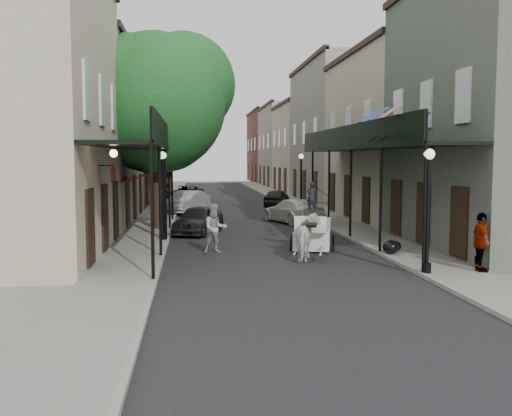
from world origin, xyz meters
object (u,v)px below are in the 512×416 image
object	(u,v)px
pedestrian_walking	(215,228)
car_right_near	(293,211)
pedestrian_sidewalk_right	(481,242)
car_left_near	(199,220)
pedestrian_sidewalk_left	(167,195)
lamppost_right_far	(301,182)
lamppost_left	(163,194)
lamppost_right_near	(428,209)
horse	(309,237)
car_left_mid	(187,202)
car_left_far	(184,194)
car_right_far	(277,198)
tree_far	(173,127)
carriage	(313,222)
tree_near	(164,98)

from	to	relation	value
pedestrian_walking	car_right_near	xyz separation A→B (m)	(4.64, 9.49, -0.26)
pedestrian_sidewalk_right	car_left_near	world-z (taller)	pedestrian_sidewalk_right
pedestrian_sidewalk_left	lamppost_right_far	bearing A→B (deg)	110.32
lamppost_left	lamppost_right_far	world-z (taller)	same
lamppost_right_near	horse	world-z (taller)	lamppost_right_near
car_left_mid	car_left_far	bearing A→B (deg)	116.80
car_left_far	car_right_far	bearing A→B (deg)	-16.05
horse	car_left_mid	distance (m)	18.09
car_right_near	lamppost_right_near	bearing A→B (deg)	76.18
tree_far	carriage	distance (m)	21.96
tree_near	horse	xyz separation A→B (m)	(5.36, -8.97, -5.68)
car_left_near	car_right_near	size ratio (longest dim) A/B	0.87
horse	pedestrian_sidewalk_left	xyz separation A→B (m)	(-5.84, 21.72, 0.12)
pedestrian_sidewalk_left	car_right_far	world-z (taller)	pedestrian_sidewalk_left
lamppost_right_far	pedestrian_walking	size ratio (longest dim) A/B	2.00
tree_far	car_left_mid	xyz separation A→B (m)	(0.98, -5.43, -5.12)
carriage	tree_near	bearing A→B (deg)	147.62
tree_near	horse	world-z (taller)	tree_near
tree_near	carriage	xyz separation A→B (m)	(6.01, -6.56, -5.44)
lamppost_left	lamppost_right_near	bearing A→B (deg)	-44.29
carriage	lamppost_right_near	bearing A→B (deg)	-52.81
lamppost_right_near	car_left_mid	distance (m)	22.05
tree_far	car_left_near	world-z (taller)	tree_far
tree_near	tree_far	distance (m)	14.02
lamppost_right_near	car_left_near	distance (m)	12.57
tree_far	lamppost_right_near	distance (m)	27.74
car_left_near	car_left_far	world-z (taller)	car_left_near
carriage	car_left_near	bearing A→B (deg)	146.96
lamppost_left	car_left_mid	bearing A→B (deg)	86.26
carriage	pedestrian_walking	distance (m)	3.91
tree_near	car_left_mid	xyz separation A→B (m)	(0.93, 8.57, -5.77)
car_right_far	car_left_near	bearing A→B (deg)	87.72
car_left_mid	car_right_near	bearing A→B (deg)	-21.93
horse	pedestrian_sidewalk_left	bearing A→B (deg)	-59.86
tree_near	pedestrian_sidewalk_right	xyz separation A→B (m)	(10.00, -12.18, -5.47)
tree_near	horse	distance (m)	11.90
tree_far	car_left_mid	distance (m)	7.53
lamppost_right_far	car_left_mid	xyz separation A→B (m)	(-7.37, 0.74, -1.33)
horse	carriage	world-z (taller)	carriage
pedestrian_sidewalk_right	car_right_near	xyz separation A→B (m)	(-3.20, 14.49, -0.35)
tree_far	pedestrian_sidewalk_left	xyz separation A→B (m)	(-0.43, -1.25, -4.91)
lamppost_right_near	car_left_mid	size ratio (longest dim) A/B	0.85
tree_near	lamppost_left	distance (m)	6.10
pedestrian_sidewalk_left	lamppost_left	bearing A→B (deg)	51.58
lamppost_right_far	pedestrian_sidewalk_left	bearing A→B (deg)	150.69
carriage	car_right_far	world-z (taller)	carriage
car_left_near	horse	bearing A→B (deg)	-43.89
carriage	car_left_near	size ratio (longest dim) A/B	0.68
pedestrian_walking	car_left_near	world-z (taller)	pedestrian_walking
car_right_far	car_left_far	bearing A→B (deg)	-16.98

